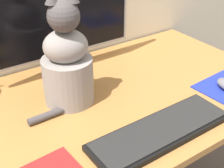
# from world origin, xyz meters

# --- Properties ---
(desk) EXTENTS (1.36, 0.71, 0.74)m
(desk) POSITION_xyz_m (0.00, 0.00, 0.64)
(desk) COLOR #A87038
(desk) RESTS_ON ground_plane
(monitor) EXTENTS (0.55, 0.17, 0.41)m
(monitor) POSITION_xyz_m (0.02, 0.26, 0.96)
(monitor) COLOR #B2B2B7
(monitor) RESTS_ON desk
(keyboard) EXTENTS (0.45, 0.15, 0.02)m
(keyboard) POSITION_xyz_m (0.07, -0.24, 0.75)
(keyboard) COLOR black
(keyboard) RESTS_ON desk
(cat) EXTENTS (0.27, 0.21, 0.38)m
(cat) POSITION_xyz_m (-0.07, 0.07, 0.88)
(cat) COLOR gray
(cat) RESTS_ON desk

